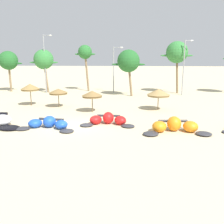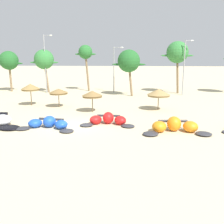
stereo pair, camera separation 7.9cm
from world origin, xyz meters
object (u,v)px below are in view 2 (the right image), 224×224
object	(u,v)px
palm_leftmost	(9,61)
kite_left_of_center	(108,120)
palm_left	(44,60)
lamppost_east_center	(115,67)
kite_center	(175,126)
beach_umbrella_outermost	(159,92)
kite_left	(48,124)
lamppost_west_center	(46,61)
palm_center_left	(129,61)
palm_center_right	(177,53)
lamppost_east	(185,65)
palm_left_of_gap	(85,53)
beach_umbrella_near_palms	(92,94)
beach_umbrella_near_van	(30,87)
beach_umbrella_middle	(58,91)

from	to	relation	value
palm_leftmost	kite_left_of_center	bearing A→B (deg)	-46.86
palm_left	lamppost_east_center	distance (m)	12.87
kite_center	beach_umbrella_outermost	world-z (taller)	beach_umbrella_outermost
kite_left	beach_umbrella_outermost	distance (m)	14.35
lamppost_west_center	lamppost_east_center	world-z (taller)	lamppost_west_center
palm_center_left	lamppost_east_center	world-z (taller)	lamppost_east_center
kite_left_of_center	palm_left	distance (m)	25.46
kite_center	palm_center_left	bearing A→B (deg)	102.13
palm_center_left	palm_center_right	bearing A→B (deg)	23.30
lamppost_east	lamppost_west_center	bearing A→B (deg)	177.78
kite_left_of_center	palm_left_of_gap	world-z (taller)	palm_left_of_gap
beach_umbrella_near_palms	palm_left_of_gap	xyz separation A→B (m)	(-3.78, 17.76, 4.88)
palm_left	lamppost_west_center	distance (m)	1.04
kite_center	lamppost_west_center	size ratio (longest dim) A/B	0.62
kite_left_of_center	beach_umbrella_near_van	world-z (taller)	beach_umbrella_near_van
beach_umbrella_near_van	palm_center_right	distance (m)	25.47
palm_left	lamppost_east_center	size ratio (longest dim) A/B	0.94
palm_leftmost	palm_left	xyz separation A→B (m)	(6.86, -0.59, 0.21)
kite_left_of_center	palm_center_left	size ratio (longest dim) A/B	0.74
kite_center	palm_left_of_gap	size ratio (longest dim) A/B	0.74
palm_leftmost	lamppost_east_center	bearing A→B (deg)	-0.65
kite_left_of_center	beach_umbrella_near_van	xyz separation A→B (m)	(-11.28, 8.76, 2.07)
kite_center	palm_leftmost	xyz separation A→B (m)	(-26.42, 23.68, 5.18)
palm_left_of_gap	lamppost_west_center	xyz separation A→B (m)	(-6.68, -2.90, -1.45)
beach_umbrella_near_van	beach_umbrella_middle	bearing A→B (deg)	-12.72
palm_left_of_gap	palm_center_right	distance (m)	16.60
palm_left	lamppost_east	bearing A→B (deg)	-4.09
palm_leftmost	palm_center_right	world-z (taller)	palm_center_right
kite_center	palm_center_right	xyz separation A→B (m)	(4.19, 23.40, 6.63)
kite_left_of_center	lamppost_west_center	size ratio (longest dim) A/B	0.55
beach_umbrella_near_palms	lamppost_east_center	bearing A→B (deg)	83.68
kite_left	beach_umbrella_near_palms	world-z (taller)	beach_umbrella_near_palms
beach_umbrella_outermost	lamppost_east_center	xyz separation A→B (m)	(-6.29, 14.37, 2.41)
beach_umbrella_middle	beach_umbrella_outermost	distance (m)	12.93
kite_left	palm_leftmost	bearing A→B (deg)	122.21
kite_center	palm_center_left	xyz separation A→B (m)	(-4.25, 19.77, 5.22)
beach_umbrella_near_palms	palm_left	world-z (taller)	palm_left
beach_umbrella_middle	kite_center	bearing A→B (deg)	-36.63
lamppost_east_center	palm_leftmost	bearing A→B (deg)	179.35
kite_left_of_center	beach_umbrella_outermost	xyz separation A→B (m)	(5.74, 6.98, 1.77)
beach_umbrella_near_palms	kite_center	bearing A→B (deg)	-40.91
palm_left_of_gap	lamppost_east_center	xyz separation A→B (m)	(5.56, -1.71, -2.46)
lamppost_west_center	palm_left	bearing A→B (deg)	124.38
palm_left	palm_center_left	distance (m)	15.68
beach_umbrella_near_van	lamppost_west_center	world-z (taller)	lamppost_west_center
kite_center	palm_center_left	distance (m)	20.88
palm_left_of_gap	palm_center_left	xyz separation A→B (m)	(8.07, -5.40, -1.35)
beach_umbrella_middle	beach_umbrella_near_palms	xyz separation A→B (m)	(4.83, -2.54, 0.10)
beach_umbrella_outermost	palm_leftmost	xyz separation A→B (m)	(-25.95, 14.59, 3.47)
kite_left_of_center	palm_left	bearing A→B (deg)	122.47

